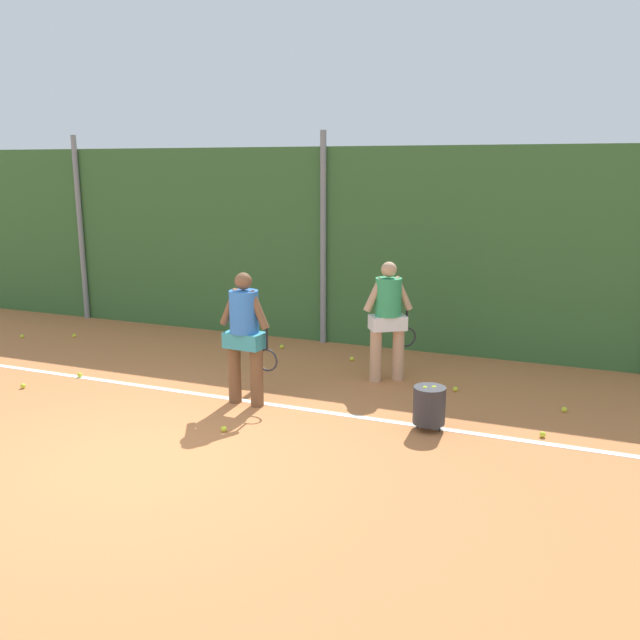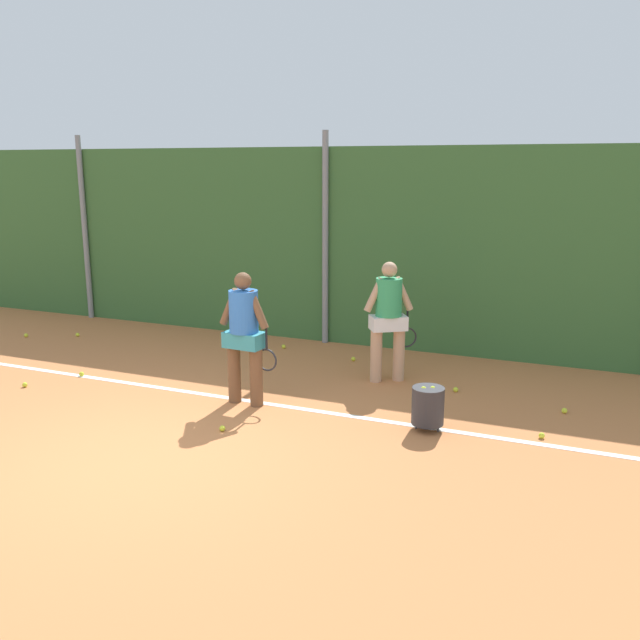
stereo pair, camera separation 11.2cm
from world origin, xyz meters
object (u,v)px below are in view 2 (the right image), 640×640
Objects in this scene: tennis_ball_4 at (456,390)px; tennis_ball_10 at (284,347)px; tennis_ball_0 at (564,411)px; tennis_ball_2 at (82,374)px; tennis_ball_11 at (25,385)px; ball_hopper at (428,406)px; tennis_ball_9 at (542,436)px; tennis_ball_6 at (353,359)px; tennis_ball_8 at (78,335)px; tennis_ball_7 at (26,335)px; player_midcourt at (389,315)px; tennis_ball_1 at (222,428)px; player_foreground_near at (244,332)px.

tennis_ball_10 is (-3.01, 1.07, 0.00)m from tennis_ball_4.
tennis_ball_0 is at bearing -17.11° from tennis_ball_10.
tennis_ball_11 is at bearing -118.63° from tennis_ball_2.
ball_hopper reaches higher than tennis_ball_2.
tennis_ball_9 is (1.18, -1.18, 0.00)m from tennis_ball_4.
tennis_ball_6 is (-1.69, 2.25, -0.26)m from ball_hopper.
tennis_ball_8 is at bearing 168.59° from tennis_ball_9.
ball_hopper is 1.82m from tennis_ball_0.
tennis_ball_10 is 3.88m from tennis_ball_11.
tennis_ball_8 is (-7.99, 0.67, 0.00)m from tennis_ball_0.
tennis_ball_4 is 1.91m from tennis_ball_6.
tennis_ball_9 is at bearing -101.39° from tennis_ball_0.
ball_hopper is 7.78× the size of tennis_ball_9.
tennis_ball_0 and tennis_ball_4 have the same top height.
tennis_ball_7 is 1.00× the size of tennis_ball_10.
tennis_ball_10 is at bearing 140.06° from ball_hopper.
ball_hopper is at bearing -168.29° from tennis_ball_9.
tennis_ball_10 is (1.98, 2.43, 0.00)m from tennis_ball_2.
tennis_ball_1 is at bearing -148.83° from player_midcourt.
player_midcourt reaches higher than tennis_ball_4.
tennis_ball_0 is 0.92m from tennis_ball_9.
tennis_ball_8 and tennis_ball_11 have the same top height.
tennis_ball_2 and tennis_ball_7 have the same top height.
player_foreground_near is 1.00× the size of player_midcourt.
tennis_ball_7 is 0.87m from tennis_ball_8.
tennis_ball_6 is at bearing 33.75° from tennis_ball_2.
ball_hopper is at bearing -39.94° from tennis_ball_10.
tennis_ball_6 is 1.00× the size of tennis_ball_10.
tennis_ball_0 is 8.78m from tennis_ball_7.
player_midcourt reaches higher than tennis_ball_8.
ball_hopper reaches higher than tennis_ball_10.
tennis_ball_11 is at bearing 172.40° from player_midcourt.
tennis_ball_9 is at bearing -44.98° from tennis_ball_4.
ball_hopper reaches higher than tennis_ball_7.
tennis_ball_2 is at bearing -164.79° from tennis_ball_4.
tennis_ball_6 is at bearing -10.77° from tennis_ball_10.
player_foreground_near is 3.61m from tennis_ball_9.
tennis_ball_11 is (-3.03, -0.58, -0.89)m from player_foreground_near.
player_midcourt is 24.91× the size of tennis_ball_2.
ball_hopper reaches higher than tennis_ball_1.
tennis_ball_10 is (-4.19, 2.25, 0.00)m from tennis_ball_9.
tennis_ball_9 is (3.49, 0.26, -0.89)m from player_foreground_near.
ball_hopper is 2.30m from tennis_ball_1.
tennis_ball_9 is at bearing -11.41° from tennis_ball_8.
ball_hopper is at bearing 4.67° from player_foreground_near.
tennis_ball_4 is (-1.36, 0.27, 0.00)m from tennis_ball_0.
tennis_ball_0 is at bearing 39.73° from ball_hopper.
tennis_ball_9 is at bearing -28.22° from tennis_ball_10.
tennis_ball_4 and tennis_ball_9 have the same top height.
tennis_ball_1 is 3.52m from tennis_ball_10.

